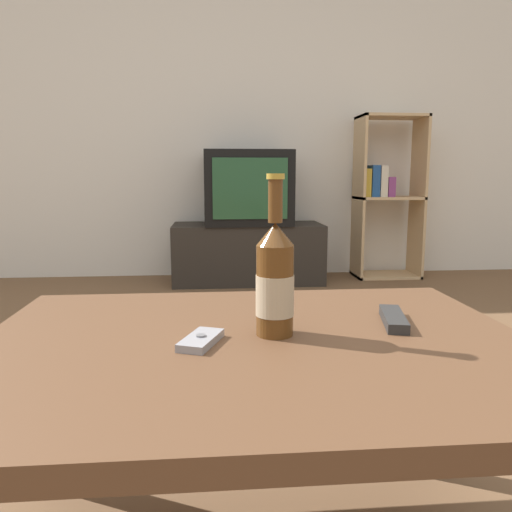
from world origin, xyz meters
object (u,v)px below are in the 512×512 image
television (248,188)px  bookshelf (385,194)px  beer_bottle (275,280)px  tv_stand (248,253)px  cell_phone (201,340)px  remote_control (394,319)px

television → bookshelf: size_ratio=0.51×
bookshelf → beer_bottle: 3.03m
bookshelf → beer_bottle: bearing=-113.0°
tv_stand → bookshelf: size_ratio=0.89×
television → cell_phone: bearing=-95.8°
beer_bottle → cell_phone: bearing=-163.0°
cell_phone → remote_control: bearing=34.3°
bookshelf → cell_phone: bearing=-115.0°
television → beer_bottle: television is taller
beer_bottle → remote_control: beer_bottle is taller
television → cell_phone: size_ratio=5.16×
cell_phone → remote_control: 0.39m
cell_phone → tv_stand: bearing=105.3°
bookshelf → cell_phone: 3.12m
tv_stand → bookshelf: bearing=5.0°
television → bookshelf: 1.05m
television → bookshelf: bearing=5.3°
tv_stand → television: (0.00, -0.00, 0.47)m
tv_stand → beer_bottle: bearing=-93.0°
remote_control → tv_stand: bearing=104.7°
tv_stand → remote_control: size_ratio=6.91×
beer_bottle → television: bearing=87.0°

